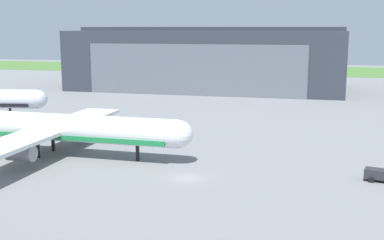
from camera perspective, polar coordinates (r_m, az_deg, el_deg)
The scene contains 4 objects.
ground_plane at distance 66.35m, azimuth -0.46°, elevation -6.64°, with size 440.00×440.00×0.00m, color slate.
grass_field_strip at distance 240.29m, azimuth 10.34°, elevation 5.61°, with size 440.00×56.00×0.08m, color #4B7635.
maintenance_hangar at distance 164.02m, azimuth 1.81°, elevation 6.93°, with size 85.37×37.88×19.92m.
airliner_near_left at distance 80.13m, azimuth -15.45°, elevation -0.89°, with size 44.13×39.38×13.68m.
Camera 1 is at (16.04, -61.37, 19.46)m, focal length 46.72 mm.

